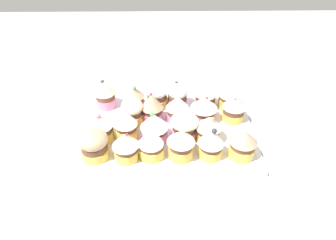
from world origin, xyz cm
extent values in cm
cube|color=#9E9EA3|center=(0.00, 0.00, -1.50)|extent=(180.00, 180.00, 3.00)
cube|color=silver|center=(0.00, 0.00, 0.60)|extent=(41.93, 29.21, 1.20)
cylinder|color=#EFC651|center=(-16.48, -9.33, 2.53)|extent=(5.60, 5.60, 2.65)
cylinder|color=brown|center=(-16.48, -9.33, 4.44)|extent=(5.16, 5.16, 1.18)
cone|color=#F4EDC6|center=(-16.48, -9.33, 6.89)|extent=(5.71, 5.71, 3.70)
cylinder|color=pink|center=(-10.11, -9.50, 2.43)|extent=(5.49, 5.49, 2.46)
cylinder|color=brown|center=(-10.11, -9.50, 4.16)|extent=(5.24, 5.24, 1.01)
ellipsoid|color=white|center=(-10.11, -9.50, 5.73)|extent=(6.06, 6.06, 3.57)
cylinder|color=pink|center=(-2.68, -9.95, 2.31)|extent=(5.25, 5.25, 2.22)
cylinder|color=brown|center=(-2.68, -9.95, 4.14)|extent=(4.95, 4.95, 1.44)
ellipsoid|color=white|center=(-2.68, -9.95, 6.18)|extent=(5.34, 5.34, 4.40)
sphere|color=#333338|center=(-2.35, -10.39, 8.23)|extent=(0.97, 0.97, 0.97)
cylinder|color=#EFC651|center=(2.81, -10.12, 2.47)|extent=(5.60, 5.60, 2.53)
cylinder|color=brown|center=(2.81, -10.12, 4.33)|extent=(5.09, 5.09, 1.20)
ellipsoid|color=white|center=(2.81, -10.12, 6.05)|extent=(5.60, 5.60, 3.73)
sphere|color=#EAD64C|center=(3.10, -10.64, 7.81)|extent=(0.70, 0.70, 0.70)
cylinder|color=pink|center=(8.96, -9.01, 2.53)|extent=(5.47, 5.47, 2.66)
cylinder|color=brown|center=(8.96, -9.01, 4.48)|extent=(4.84, 4.84, 1.26)
cone|color=tan|center=(8.96, -9.01, 6.62)|extent=(5.72, 5.72, 3.02)
sphere|color=#4CB266|center=(8.52, -8.59, 7.98)|extent=(1.01, 1.01, 1.01)
cylinder|color=pink|center=(16.60, -10.22, 2.52)|extent=(5.24, 5.24, 2.63)
cylinder|color=brown|center=(16.60, -10.22, 4.60)|extent=(4.94, 4.94, 1.54)
cone|color=#F4EDC6|center=(16.60, -10.22, 7.09)|extent=(5.37, 5.37, 3.44)
sphere|color=#333338|center=(16.86, -10.60, 8.66)|extent=(0.99, 0.99, 0.99)
cylinder|color=#EFC651|center=(-16.66, -3.92, 2.33)|extent=(5.51, 5.51, 2.27)
cylinder|color=brown|center=(-16.66, -3.92, 4.26)|extent=(5.27, 5.27, 1.59)
cone|color=#F4EDC6|center=(-16.66, -3.92, 6.61)|extent=(5.87, 5.87, 3.11)
sphere|color=pink|center=(-16.35, -3.38, 8.07)|extent=(0.66, 0.66, 0.66)
cylinder|color=pink|center=(-9.02, -3.71, 2.44)|extent=(6.08, 6.08, 2.47)
cylinder|color=brown|center=(-9.02, -3.71, 4.32)|extent=(5.81, 5.81, 1.30)
cone|color=white|center=(-9.02, -3.71, 6.53)|extent=(6.78, 6.78, 3.12)
sphere|color=red|center=(-9.57, -3.76, 8.00)|extent=(0.61, 0.61, 0.61)
cylinder|color=pink|center=(-2.44, -3.94, 2.31)|extent=(5.42, 5.42, 2.22)
cylinder|color=brown|center=(-2.44, -3.94, 4.18)|extent=(5.19, 5.19, 1.52)
cone|color=white|center=(-2.44, -3.94, 6.59)|extent=(5.85, 5.85, 3.31)
cylinder|color=pink|center=(3.90, -3.74, 2.54)|extent=(5.24, 5.24, 2.67)
cylinder|color=brown|center=(3.90, -3.74, 4.57)|extent=(4.70, 4.70, 1.39)
cone|color=tan|center=(3.90, -3.74, 7.19)|extent=(5.48, 5.48, 3.85)
sphere|color=red|center=(4.05, -3.99, 8.99)|extent=(0.81, 0.81, 0.81)
cylinder|color=#EFC651|center=(8.81, -3.06, 2.46)|extent=(5.31, 5.31, 2.53)
cylinder|color=brown|center=(8.81, -3.06, 4.31)|extent=(4.72, 4.72, 1.16)
ellipsoid|color=#F4EDC6|center=(8.81, -3.06, 6.09)|extent=(5.40, 5.40, 4.02)
cylinder|color=#EFC651|center=(-9.28, 3.87, 2.41)|extent=(5.58, 5.58, 2.41)
cylinder|color=brown|center=(-9.28, 3.87, 4.28)|extent=(5.29, 5.29, 1.34)
cone|color=white|center=(-9.28, 3.87, 6.46)|extent=(6.04, 6.04, 3.01)
sphere|color=#EAD64C|center=(-9.86, 4.34, 7.85)|extent=(0.77, 0.77, 0.77)
cylinder|color=pink|center=(-3.75, 3.15, 2.53)|extent=(5.91, 5.91, 2.65)
cylinder|color=brown|center=(-3.75, 3.15, 4.50)|extent=(5.41, 5.41, 1.30)
ellipsoid|color=#F4EDC6|center=(-3.75, 3.15, 6.22)|extent=(6.52, 6.52, 3.56)
cylinder|color=pink|center=(3.21, 3.46, 2.49)|extent=(6.06, 6.06, 2.58)
cylinder|color=brown|center=(3.21, 3.46, 4.33)|extent=(5.35, 5.35, 1.11)
cone|color=white|center=(3.21, 3.46, 6.73)|extent=(6.53, 6.53, 3.68)
sphere|color=#4CB266|center=(3.61, 3.27, 8.41)|extent=(1.08, 1.08, 1.08)
cylinder|color=#EFC651|center=(9.86, 2.60, 2.52)|extent=(5.28, 5.28, 2.64)
cylinder|color=brown|center=(9.86, 2.60, 4.51)|extent=(4.74, 4.74, 1.33)
cone|color=white|center=(9.86, 2.60, 7.04)|extent=(5.51, 5.51, 3.74)
cylinder|color=#EFC651|center=(15.69, 2.97, 2.42)|extent=(5.64, 5.64, 2.43)
cylinder|color=brown|center=(15.69, 2.97, 4.38)|extent=(5.38, 5.38, 1.51)
cone|color=#F4EDC6|center=(15.69, 2.97, 6.63)|extent=(5.90, 5.90, 2.98)
sphere|color=pink|center=(15.82, 3.09, 7.94)|extent=(1.19, 1.19, 1.19)
cylinder|color=#EFC651|center=(-16.12, 9.30, 2.58)|extent=(5.66, 5.66, 2.76)
cylinder|color=brown|center=(-16.12, 9.30, 4.65)|extent=(5.27, 5.27, 1.39)
cone|color=tan|center=(-16.12, 9.30, 6.91)|extent=(6.02, 6.02, 3.13)
cylinder|color=#EFC651|center=(-9.21, 9.10, 2.33)|extent=(5.24, 5.24, 2.27)
cylinder|color=brown|center=(-9.21, 9.10, 4.16)|extent=(4.67, 4.67, 1.39)
cone|color=white|center=(-9.21, 9.10, 6.86)|extent=(5.70, 5.70, 3.99)
sphere|color=#333338|center=(-9.49, 9.53, 8.67)|extent=(1.19, 1.19, 1.19)
cylinder|color=#EFC651|center=(-2.65, 9.25, 2.59)|extent=(5.47, 5.47, 2.78)
cylinder|color=brown|center=(-2.65, 9.25, 4.77)|extent=(5.10, 5.10, 1.58)
cone|color=#F4EDC6|center=(-2.65, 9.25, 7.02)|extent=(6.11, 6.11, 2.93)
cylinder|color=#EFC651|center=(3.79, 8.96, 2.47)|extent=(5.60, 5.60, 2.54)
cylinder|color=brown|center=(3.79, 8.96, 4.26)|extent=(5.11, 5.11, 1.04)
cone|color=white|center=(3.79, 8.96, 6.65)|extent=(5.64, 5.64, 3.74)
cylinder|color=#EFC651|center=(9.28, 9.67, 2.42)|extent=(5.27, 5.27, 2.45)
cylinder|color=brown|center=(9.28, 9.67, 4.29)|extent=(4.96, 4.96, 1.29)
cone|color=#F4EDC6|center=(9.28, 9.67, 6.60)|extent=(5.77, 5.77, 3.33)
sphere|color=red|center=(8.69, 9.81, 8.17)|extent=(0.63, 0.63, 0.63)
cylinder|color=#EFC651|center=(16.24, 8.95, 2.30)|extent=(6.14, 6.14, 2.20)
cylinder|color=brown|center=(16.24, 8.95, 4.13)|extent=(5.68, 5.68, 1.46)
ellipsoid|color=tan|center=(16.24, 8.95, 6.10)|extent=(6.42, 6.42, 4.13)
cube|color=white|center=(-30.03, 11.68, 0.30)|extent=(11.84, 12.75, 0.60)
camera|label=1|loc=(0.88, 57.61, 49.73)|focal=32.53mm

